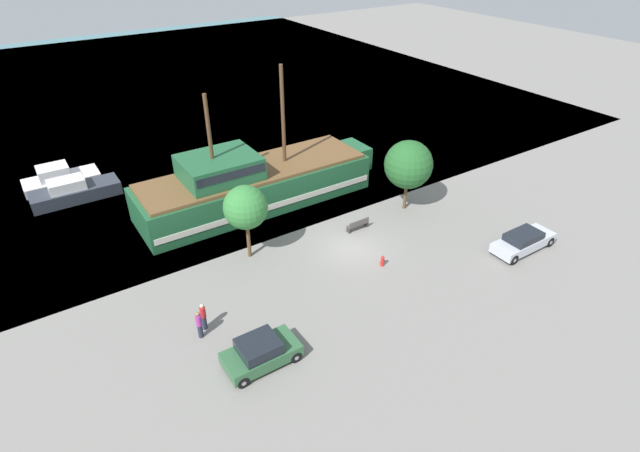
% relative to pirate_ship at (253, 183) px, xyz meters
% --- Properties ---
extents(ground_plane, '(160.00, 160.00, 0.00)m').
position_rel_pirate_ship_xyz_m(ground_plane, '(2.65, -9.27, -1.73)').
color(ground_plane, gray).
extents(water_surface, '(80.00, 80.00, 0.00)m').
position_rel_pirate_ship_xyz_m(water_surface, '(2.65, 34.73, -1.73)').
color(water_surface, teal).
rests_on(water_surface, ground).
extents(pirate_ship, '(19.31, 5.52, 10.33)m').
position_rel_pirate_ship_xyz_m(pirate_ship, '(0.00, 0.00, 0.00)').
color(pirate_ship, '#1E5633').
rests_on(pirate_ship, water_surface).
extents(moored_boat_dockside, '(5.84, 2.54, 1.82)m').
position_rel_pirate_ship_xyz_m(moored_boat_dockside, '(-12.14, 11.56, -1.07)').
color(moored_boat_dockside, silver).
rests_on(moored_boat_dockside, water_surface).
extents(moored_boat_outer, '(6.59, 2.28, 1.83)m').
position_rel_pirate_ship_xyz_m(moored_boat_outer, '(-11.58, 8.37, -1.03)').
color(moored_boat_outer, '#2D333D').
rests_on(moored_boat_outer, water_surface).
extents(parked_car_curb_front, '(3.81, 2.01, 1.51)m').
position_rel_pirate_ship_xyz_m(parked_car_curb_front, '(-7.16, -14.95, -1.00)').
color(parked_car_curb_front, '#2D5B38').
rests_on(parked_car_curb_front, ground_plane).
extents(parked_car_curb_mid, '(4.75, 1.78, 1.36)m').
position_rel_pirate_ship_xyz_m(parked_car_curb_mid, '(12.20, -15.66, -1.04)').
color(parked_car_curb_mid, '#B7BCC6').
rests_on(parked_car_curb_mid, ground_plane).
extents(fire_hydrant, '(0.42, 0.25, 0.76)m').
position_rel_pirate_ship_xyz_m(fire_hydrant, '(3.17, -11.91, -1.32)').
color(fire_hydrant, red).
rests_on(fire_hydrant, ground_plane).
extents(bench_promenade_east, '(1.68, 0.45, 0.85)m').
position_rel_pirate_ship_xyz_m(bench_promenade_east, '(4.46, -7.58, -1.29)').
color(bench_promenade_east, '#4C4742').
rests_on(bench_promenade_east, ground_plane).
extents(pedestrian_walking_near, '(0.32, 0.32, 1.73)m').
position_rel_pirate_ship_xyz_m(pedestrian_walking_near, '(-8.60, -11.07, -0.85)').
color(pedestrian_walking_near, '#232838').
rests_on(pedestrian_walking_near, ground_plane).
extents(pedestrian_walking_far, '(0.32, 0.32, 1.72)m').
position_rel_pirate_ship_xyz_m(pedestrian_walking_far, '(-9.03, -11.55, -0.86)').
color(pedestrian_walking_far, '#232838').
rests_on(pedestrian_walking_far, ground_plane).
extents(tree_row_east, '(2.82, 2.82, 5.14)m').
position_rel_pirate_ship_xyz_m(tree_row_east, '(-3.49, -6.24, 1.98)').
color(tree_row_east, brown).
rests_on(tree_row_east, ground_plane).
extents(tree_row_mideast, '(3.58, 3.58, 5.46)m').
position_rel_pirate_ship_xyz_m(tree_row_mideast, '(9.34, -7.02, 1.93)').
color(tree_row_mideast, brown).
rests_on(tree_row_mideast, ground_plane).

